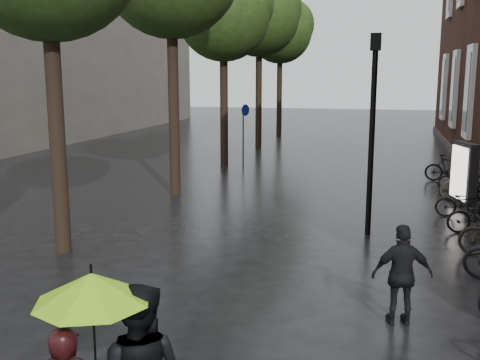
% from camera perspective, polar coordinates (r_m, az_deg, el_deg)
% --- Properties ---
extents(lime_umbrella, '(1.03, 1.03, 1.53)m').
position_cam_1_polar(lime_umbrella, '(5.09, -14.82, -10.53)').
color(lime_umbrella, black).
rests_on(lime_umbrella, ground).
extents(pedestrian_walking, '(0.95, 0.57, 1.52)m').
position_cam_1_polar(pedestrian_walking, '(8.67, 16.16, -9.24)').
color(pedestrian_walking, black).
rests_on(pedestrian_walking, ground).
extents(ad_lightbox, '(0.28, 1.20, 1.80)m').
position_cam_1_polar(ad_lightbox, '(16.91, 21.77, 0.54)').
color(ad_lightbox, black).
rests_on(ad_lightbox, ground).
extents(lamp_post, '(0.23, 0.23, 4.54)m').
position_cam_1_polar(lamp_post, '(12.94, 13.33, 6.41)').
color(lamp_post, black).
rests_on(lamp_post, ground).
extents(cycle_sign, '(0.13, 0.46, 2.51)m').
position_cam_1_polar(cycle_sign, '(22.38, 0.43, 5.53)').
color(cycle_sign, '#262628').
rests_on(cycle_sign, ground).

